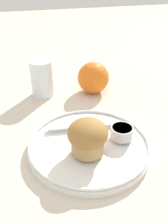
# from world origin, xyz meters

# --- Properties ---
(ground_plane) EXTENTS (3.00, 3.00, 0.00)m
(ground_plane) POSITION_xyz_m (0.00, 0.00, 0.00)
(ground_plane) COLOR beige
(plate) EXTENTS (0.24, 0.24, 0.02)m
(plate) POSITION_xyz_m (0.01, -0.02, 0.01)
(plate) COLOR white
(plate) RESTS_ON ground_plane
(muffin) EXTENTS (0.07, 0.07, 0.07)m
(muffin) POSITION_xyz_m (0.00, -0.04, 0.05)
(muffin) COLOR tan
(muffin) RESTS_ON plate
(cream_ramekin) EXTENTS (0.05, 0.05, 0.02)m
(cream_ramekin) POSITION_xyz_m (0.08, -0.02, 0.03)
(cream_ramekin) COLOR silver
(cream_ramekin) RESTS_ON plate
(berry_pair) EXTENTS (0.02, 0.01, 0.01)m
(berry_pair) POSITION_xyz_m (0.02, 0.03, 0.03)
(berry_pair) COLOR maroon
(berry_pair) RESTS_ON plate
(butter_knife) EXTENTS (0.15, 0.03, 0.00)m
(butter_knife) POSITION_xyz_m (0.01, 0.03, 0.02)
(butter_knife) COLOR silver
(butter_knife) RESTS_ON plate
(orange_fruit) EXTENTS (0.09, 0.09, 0.09)m
(orange_fruit) POSITION_xyz_m (0.09, 0.22, 0.04)
(orange_fruit) COLOR orange
(orange_fruit) RESTS_ON ground_plane
(juice_glass) EXTENTS (0.06, 0.06, 0.10)m
(juice_glass) POSITION_xyz_m (-0.05, 0.24, 0.05)
(juice_glass) COLOR silver
(juice_glass) RESTS_ON ground_plane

